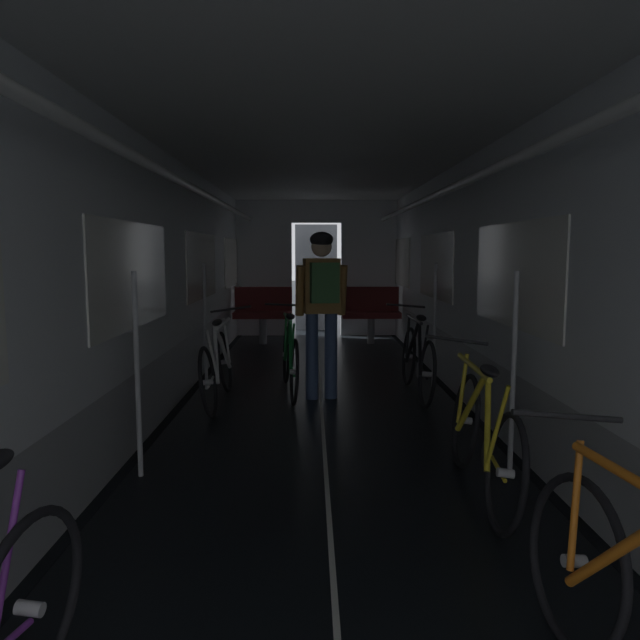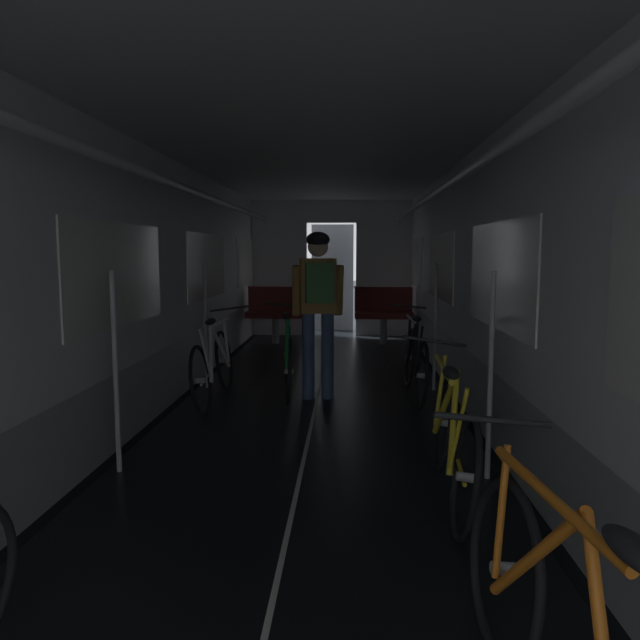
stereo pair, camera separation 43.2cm
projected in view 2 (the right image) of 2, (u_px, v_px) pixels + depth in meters
train_car_shell at (313, 233)px, 5.41m from camera, size 3.14×12.34×2.57m
bench_seat_far_left at (276, 309)px, 10.02m from camera, size 0.98×0.51×0.95m
bench_seat_far_right at (383, 310)px, 9.93m from camera, size 0.98×0.51×0.95m
bicycle_black at (415, 361)px, 6.27m from camera, size 0.44×1.69×0.95m
bicycle_yellow at (452, 439)px, 3.67m from camera, size 0.44×1.69×0.96m
bicycle_white at (214, 365)px, 6.06m from camera, size 0.44×1.69×0.96m
person_cyclist_aisle at (318, 296)px, 6.11m from camera, size 0.55×0.42×1.73m
bicycle_green_in_aisle at (288, 358)px, 6.47m from camera, size 0.44×1.69×0.94m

